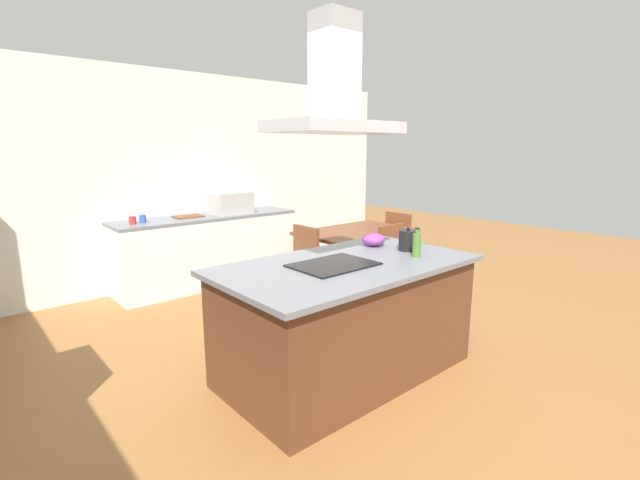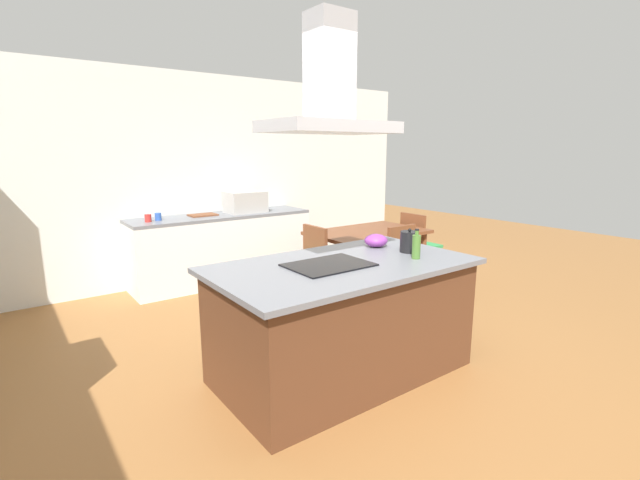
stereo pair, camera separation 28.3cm
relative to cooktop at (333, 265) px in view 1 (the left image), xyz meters
The scene contains 17 objects.
ground 1.76m from the cooktop, 84.69° to the left, with size 16.00×16.00×0.00m, color #936033.
wall_back 3.28m from the cooktop, 87.54° to the left, with size 7.20×0.10×2.70m, color silver.
kitchen_island 0.47m from the cooktop, ahead, with size 1.99×1.12×0.90m.
cooktop is the anchor object (origin of this frame).
tea_kettle 0.81m from the cooktop, ahead, with size 0.20×0.15×0.20m.
olive_oil_bottle 0.73m from the cooktop, 19.10° to the right, with size 0.07×0.07×0.24m.
mixing_bowl 0.77m from the cooktop, 20.02° to the left, with size 0.20×0.20×0.11m, color purple.
back_counter 2.95m from the cooktop, 81.14° to the left, with size 2.36×0.62×0.90m.
countertop_microwave 2.99m from the cooktop, 74.56° to the left, with size 0.50×0.38×0.28m, color #B2AFAA.
coffee_mug_red 2.88m from the cooktop, 99.88° to the left, with size 0.08×0.08×0.09m, color red.
coffee_mug_blue 2.91m from the cooktop, 97.20° to the left, with size 0.08×0.08×0.09m, color #2D56B2.
cutting_board 2.94m from the cooktop, 85.84° to the left, with size 0.34×0.24×0.02m, color brown.
dining_table 2.30m from the cooktop, 40.16° to the left, with size 1.40×0.90×0.75m.
chair_facing_island 1.97m from the cooktop, 24.88° to the left, with size 0.42×0.42×0.89m.
chair_at_left_end 1.74m from the cooktop, 60.51° to the left, with size 0.42×0.42×0.89m.
chair_at_right_end 3.07m from the cooktop, 28.99° to the left, with size 0.42×0.42×0.89m.
range_hood 1.20m from the cooktop, behind, with size 0.90×0.55×0.78m.
Camera 1 is at (-2.29, -2.32, 1.74)m, focal length 24.90 mm.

